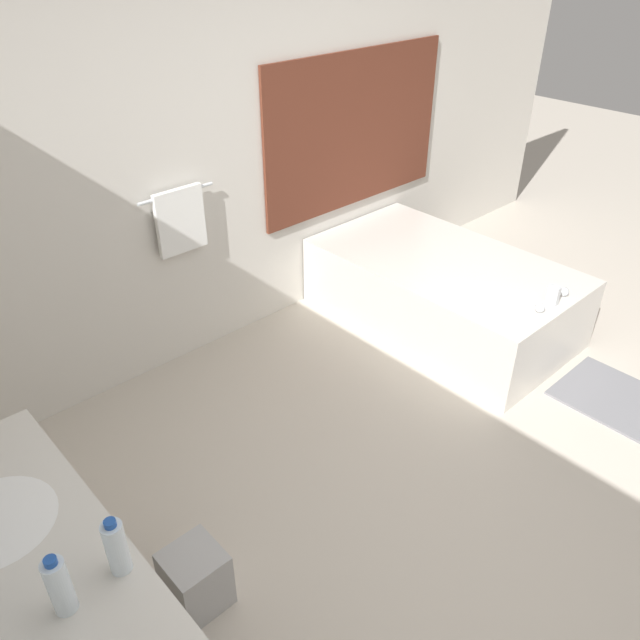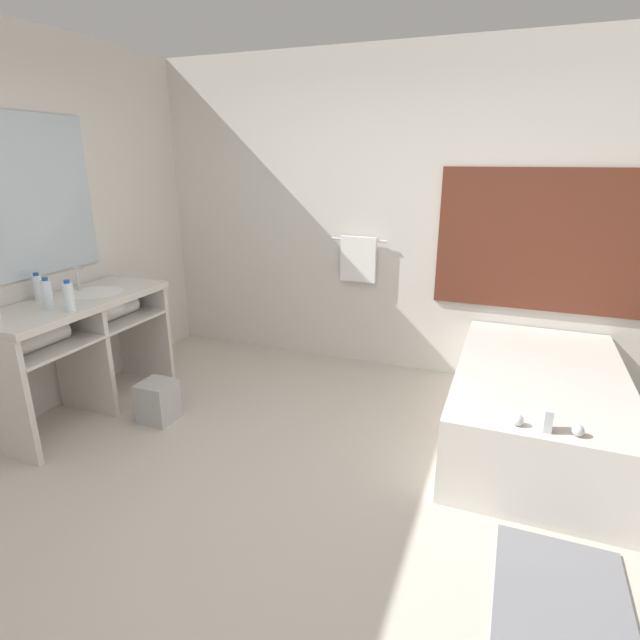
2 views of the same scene
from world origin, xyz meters
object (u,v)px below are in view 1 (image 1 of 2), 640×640
water_bottle_2 (59,586)px  bathtub (442,288)px  water_bottle_1 (116,547)px  waste_bin (196,579)px

water_bottle_2 → bathtub: bearing=18.1°
bathtub → water_bottle_2: (-3.08, -1.01, 0.70)m
bathtub → water_bottle_1: bearing=-161.1°
water_bottle_1 → water_bottle_2: size_ratio=0.98×
water_bottle_2 → water_bottle_1: bearing=3.9°
bathtub → water_bottle_1: (-2.91, -1.00, 0.69)m
water_bottle_2 → waste_bin: 1.04m
water_bottle_1 → water_bottle_2: 0.17m
water_bottle_1 → water_bottle_2: water_bottle_2 is taller
water_bottle_1 → waste_bin: (0.36, 0.30, -0.83)m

